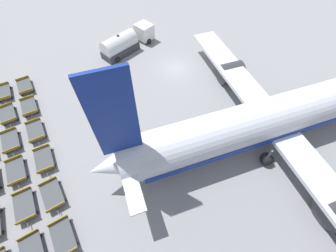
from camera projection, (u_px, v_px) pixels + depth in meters
ground_plane at (176, 68)px, 33.44m from camera, size 500.00×500.00×0.00m
airplane at (283, 115)px, 23.86m from camera, size 36.13×41.30×13.73m
fuel_tanker_primary at (125, 43)px, 34.96m from camera, size 6.43×9.39×3.25m
baggage_dolly_row_mid_a_col_a at (3, 93)px, 29.67m from camera, size 3.82×2.14×0.92m
baggage_dolly_row_mid_a_col_b at (8, 114)px, 27.42m from camera, size 3.84×2.33×0.92m
baggage_dolly_row_mid_a_col_c at (10, 141)px, 25.09m from camera, size 3.83×2.24×0.92m
baggage_dolly_row_mid_a_col_d at (16, 171)px, 22.90m from camera, size 3.83×2.21×0.92m
baggage_dolly_row_mid_a_col_e at (24, 206)px, 20.80m from camera, size 3.83×2.18×0.92m
baggage_dolly_row_mid_a_col_f at (32, 252)px, 18.51m from camera, size 3.84×2.32×0.92m
baggage_dolly_row_mid_b_col_a at (25, 86)px, 30.40m from camera, size 3.84×2.26×0.92m
baggage_dolly_row_mid_b_col_b at (29, 107)px, 28.18m from camera, size 3.83×2.19×0.92m
baggage_dolly_row_mid_b_col_c at (36, 131)px, 25.92m from camera, size 3.83×2.21×0.92m
baggage_dolly_row_mid_b_col_d at (44, 159)px, 23.71m from camera, size 3.82×2.12×0.92m
baggage_dolly_row_mid_b_col_e at (52, 195)px, 21.42m from camera, size 3.84×2.34×0.92m
baggage_dolly_row_mid_b_col_f at (63, 237)px, 19.20m from camera, size 3.84×2.29×0.92m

